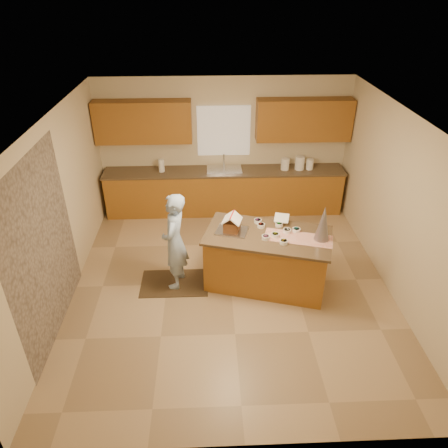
{
  "coord_description": "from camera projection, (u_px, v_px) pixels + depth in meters",
  "views": [
    {
      "loc": [
        -0.33,
        -5.39,
        4.32
      ],
      "look_at": [
        -0.1,
        0.2,
        1.0
      ],
      "focal_mm": 33.75,
      "sensor_mm": 36.0,
      "label": 1
    }
  ],
  "objects": [
    {
      "name": "tinsel_tree",
      "position": [
        323.0,
        223.0,
        6.12
      ],
      "size": [
        0.27,
        0.27,
        0.55
      ],
      "primitive_type": "cone",
      "rotation": [
        0.0,
        0.0,
        -0.28
      ],
      "color": "#A1A0AB",
      "rests_on": "island_top"
    },
    {
      "name": "ceiling",
      "position": [
        232.0,
        119.0,
        5.47
      ],
      "size": [
        5.5,
        5.5,
        0.0
      ],
      "primitive_type": "plane",
      "color": "silver",
      "rests_on": "floor"
    },
    {
      "name": "faucet",
      "position": [
        224.0,
        161.0,
        8.56
      ],
      "size": [
        0.03,
        0.03,
        0.28
      ],
      "primitive_type": "cylinder",
      "color": "silver",
      "rests_on": "back_counter_top"
    },
    {
      "name": "canister_c",
      "position": [
        310.0,
        164.0,
        8.49
      ],
      "size": [
        0.15,
        0.15,
        0.21
      ],
      "primitive_type": "cylinder",
      "color": "white",
      "rests_on": "back_counter_top"
    },
    {
      "name": "rug",
      "position": [
        175.0,
        283.0,
        6.83
      ],
      "size": [
        1.08,
        0.7,
        0.01
      ],
      "primitive_type": "cube",
      "color": "black",
      "rests_on": "floor"
    },
    {
      "name": "wall_back",
      "position": [
        224.0,
        145.0,
        8.52
      ],
      "size": [
        5.5,
        5.5,
        0.0
      ],
      "primitive_type": "plane",
      "color": "beige",
      "rests_on": "floor"
    },
    {
      "name": "paper_towel",
      "position": [
        161.0,
        166.0,
        8.37
      ],
      "size": [
        0.12,
        0.12,
        0.25
      ],
      "primitive_type": "cylinder",
      "color": "white",
      "rests_on": "back_counter_top"
    },
    {
      "name": "island_base",
      "position": [
        267.0,
        260.0,
        6.63
      ],
      "size": [
        2.0,
        1.37,
        0.89
      ],
      "primitive_type": "cube",
      "rotation": [
        0.0,
        0.0,
        -0.28
      ],
      "color": "#9A521F",
      "rests_on": "floor"
    },
    {
      "name": "wall_left",
      "position": [
        59.0,
        214.0,
        6.07
      ],
      "size": [
        5.5,
        5.5,
        0.0
      ],
      "primitive_type": "plane",
      "color": "beige",
      "rests_on": "floor"
    },
    {
      "name": "wall_right",
      "position": [
        399.0,
        207.0,
        6.25
      ],
      "size": [
        5.5,
        5.5,
        0.0
      ],
      "primitive_type": "plane",
      "color": "beige",
      "rests_on": "floor"
    },
    {
      "name": "wall_front",
      "position": [
        249.0,
        357.0,
        3.79
      ],
      "size": [
        5.5,
        5.5,
        0.0
      ],
      "primitive_type": "plane",
      "color": "beige",
      "rests_on": "floor"
    },
    {
      "name": "stone_accent",
      "position": [
        43.0,
        251.0,
        5.43
      ],
      "size": [
        0.0,
        2.5,
        2.5
      ],
      "primitive_type": "plane",
      "rotation": [
        1.57,
        0.0,
        1.57
      ],
      "color": "gray",
      "rests_on": "wall_left"
    },
    {
      "name": "canister_a",
      "position": [
        285.0,
        164.0,
        8.47
      ],
      "size": [
        0.17,
        0.17,
        0.23
      ],
      "primitive_type": "cylinder",
      "color": "white",
      "rests_on": "back_counter_top"
    },
    {
      "name": "island_top",
      "position": [
        268.0,
        235.0,
        6.39
      ],
      "size": [
        2.1,
        1.47,
        0.04
      ],
      "primitive_type": "cube",
      "rotation": [
        0.0,
        0.0,
        -0.28
      ],
      "color": "brown",
      "rests_on": "island_base"
    },
    {
      "name": "sink",
      "position": [
        224.0,
        172.0,
        8.5
      ],
      "size": [
        0.7,
        0.45,
        0.12
      ],
      "primitive_type": "cube",
      "color": "silver",
      "rests_on": "back_counter_top"
    },
    {
      "name": "upper_cabinet_right",
      "position": [
        304.0,
        120.0,
        8.14
      ],
      "size": [
        1.85,
        0.35,
        0.8
      ],
      "primitive_type": "cube",
      "color": "#915E1F",
      "rests_on": "wall_back"
    },
    {
      "name": "candy_bowls",
      "position": [
        276.0,
        231.0,
        6.42
      ],
      "size": [
        0.68,
        0.74,
        0.06
      ],
      "color": "purple",
      "rests_on": "island_top"
    },
    {
      "name": "back_counter_top",
      "position": [
        224.0,
        171.0,
        8.49
      ],
      "size": [
        4.85,
        0.63,
        0.04
      ],
      "primitive_type": "cube",
      "color": "brown",
      "rests_on": "back_counter_base"
    },
    {
      "name": "upper_cabinet_left",
      "position": [
        143.0,
        122.0,
        8.03
      ],
      "size": [
        1.85,
        0.35,
        0.8
      ],
      "primitive_type": "cube",
      "color": "#915E1F",
      "rests_on": "wall_back"
    },
    {
      "name": "cookbook",
      "position": [
        282.0,
        218.0,
        6.62
      ],
      "size": [
        0.26,
        0.23,
        0.09
      ],
      "primitive_type": "cube",
      "rotation": [
        -1.13,
        0.0,
        -0.28
      ],
      "color": "white",
      "rests_on": "island_top"
    },
    {
      "name": "boy",
      "position": [
        175.0,
        242.0,
        6.43
      ],
      "size": [
        0.48,
        0.64,
        1.59
      ],
      "primitive_type": "imported",
      "rotation": [
        0.0,
        0.0,
        -1.76
      ],
      "color": "#99B4D9",
      "rests_on": "rug"
    },
    {
      "name": "back_counter_base",
      "position": [
        224.0,
        192.0,
        8.73
      ],
      "size": [
        4.8,
        0.6,
        0.88
      ],
      "primitive_type": "cube",
      "color": "#9A521F",
      "rests_on": "floor"
    },
    {
      "name": "window_curtain",
      "position": [
        224.0,
        131.0,
        8.34
      ],
      "size": [
        1.05,
        0.03,
        1.0
      ],
      "primitive_type": "cube",
      "color": "white",
      "rests_on": "wall_back"
    },
    {
      "name": "table_runner",
      "position": [
        298.0,
        238.0,
        6.29
      ],
      "size": [
        1.07,
        0.63,
        0.01
      ],
      "primitive_type": "cube",
      "rotation": [
        0.0,
        0.0,
        -0.28
      ],
      "color": "#AD280C",
      "rests_on": "island_top"
    },
    {
      "name": "floor",
      "position": [
        231.0,
        283.0,
        6.85
      ],
      "size": [
        5.5,
        5.5,
        0.0
      ],
      "primitive_type": "plane",
      "color": "tan",
      "rests_on": "ground"
    },
    {
      "name": "baking_tray",
      "position": [
        232.0,
        231.0,
        6.44
      ],
      "size": [
        0.54,
        0.46,
        0.03
      ],
      "primitive_type": "cube",
      "rotation": [
        0.0,
        0.0,
        -0.28
      ],
      "color": "silver",
      "rests_on": "island_top"
    },
    {
      "name": "canister_b",
      "position": [
        300.0,
        163.0,
        8.46
      ],
      "size": [
        0.19,
        0.19,
        0.27
      ],
      "primitive_type": "cylinder",
      "color": "white",
      "rests_on": "back_counter_top"
    },
    {
      "name": "gingerbread_house",
      "position": [
        232.0,
        224.0,
        6.38
      ],
      "size": [
        0.34,
        0.35,
        0.28
      ],
      "color": "brown",
      "rests_on": "baking_tray"
    }
  ]
}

